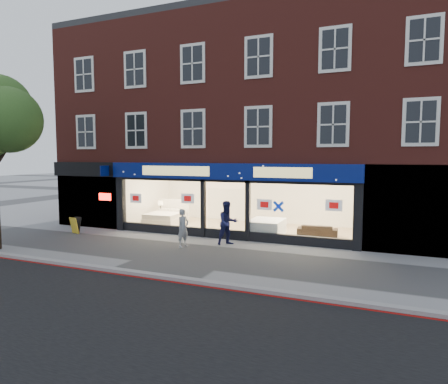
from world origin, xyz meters
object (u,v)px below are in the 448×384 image
Objects in this scene: mattress_stack at (267,228)px; pedestrian_blue at (228,223)px; a_board at (76,225)px; pedestrian_grey at (183,228)px; display_bed at (166,217)px; sofa at (317,230)px.

mattress_stack is 1.02× the size of pedestrian_blue.
mattress_stack reaches higher than a_board.
pedestrian_grey is 1.82m from pedestrian_blue.
pedestrian_blue reaches higher than a_board.
pedestrian_blue is (4.66, -2.90, 0.46)m from display_bed.
pedestrian_blue is (7.45, 0.58, 0.51)m from a_board.
pedestrian_blue is at bearing -37.81° from pedestrian_grey.
display_bed is at bearing 63.91° from a_board.
display_bed is 1.28× the size of sofa.
pedestrian_blue is at bearing -35.63° from display_bed.
display_bed is 5.51m from pedestrian_blue.
sofa is 1.13× the size of pedestrian_grey.
pedestrian_blue is (-1.05, -1.97, 0.44)m from mattress_stack.
display_bed is 7.82m from sofa.
display_bed is at bearing -6.38° from sofa.
pedestrian_grey is (-4.63, -3.75, 0.41)m from sofa.
mattress_stack is at bearing 29.29° from a_board.
sofa is 5.97m from pedestrian_grey.
pedestrian_grey reaches higher than mattress_stack.
a_board is at bearing 136.90° from pedestrian_blue.
a_board reaches higher than sofa.
a_board is at bearing -132.41° from display_bed.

